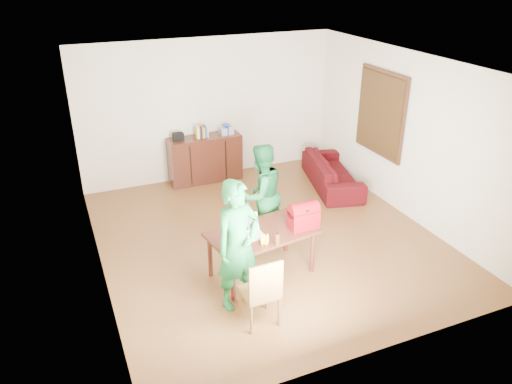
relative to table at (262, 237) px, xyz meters
name	(u,v)px	position (x,y,z in m)	size (l,w,h in m)	color
room	(265,157)	(0.48, 0.98, 0.72)	(5.20, 5.70, 2.90)	#4A2E12
table	(262,237)	(0.00, 0.00, 0.00)	(1.52, 1.00, 0.67)	black
chair	(260,304)	(-0.43, -0.93, -0.32)	(0.43, 0.41, 0.92)	brown
person_near	(238,245)	(-0.53, -0.48, 0.26)	(0.62, 0.41, 1.70)	#16642C
person_far	(261,195)	(0.34, 0.83, 0.20)	(0.77, 0.60, 1.58)	#135728
laptop	(250,234)	(-0.19, -0.06, 0.12)	(0.35, 0.25, 0.25)	white
bananas	(265,243)	(-0.10, -0.32, 0.11)	(0.15, 0.10, 0.06)	gold
bottle	(277,239)	(0.05, -0.38, 0.17)	(0.06, 0.06, 0.18)	#512712
red_bag	(303,218)	(0.57, -0.11, 0.23)	(0.40, 0.23, 0.30)	#720707
sofa	(332,172)	(2.42, 2.17, -0.31)	(1.89, 0.74, 0.55)	#34060B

